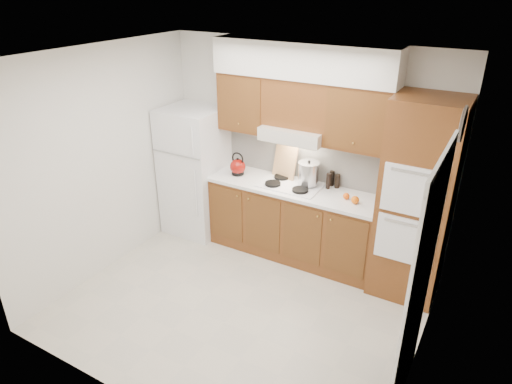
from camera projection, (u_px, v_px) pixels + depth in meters
floor at (241, 304)px, 4.95m from camera, size 3.60×3.60×0.00m
ceiling at (237, 58)px, 3.83m from camera, size 3.60×3.60×0.00m
wall_back at (304, 150)px, 5.57m from camera, size 3.60×0.02×2.60m
wall_left at (105, 163)px, 5.20m from camera, size 0.02×3.00×2.60m
wall_right at (434, 247)px, 3.58m from camera, size 0.02×3.00×2.60m
fridge at (195, 171)px, 6.10m from camera, size 0.75×0.72×1.72m
base_cabinets at (293, 222)px, 5.68m from camera, size 2.11×0.60×0.90m
countertop at (294, 188)px, 5.47m from camera, size 2.13×0.62×0.04m
backsplash at (305, 157)px, 5.58m from camera, size 2.11×0.03×0.56m
oven_cabinet at (416, 201)px, 4.75m from camera, size 0.70×0.65×2.20m
upper_cab_left at (246, 101)px, 5.52m from camera, size 0.63×0.33×0.70m
upper_cab_right at (361, 118)px, 4.88m from camera, size 0.73×0.33×0.70m
range_hood at (295, 133)px, 5.28m from camera, size 0.75×0.45×0.15m
upper_cab_over_hood at (298, 102)px, 5.18m from camera, size 0.75×0.33×0.55m
soffit at (304, 60)px, 4.94m from camera, size 2.13×0.36×0.40m
cooktop at (291, 185)px, 5.50m from camera, size 0.74×0.50×0.01m
doorway at (418, 296)px, 3.42m from camera, size 0.02×0.90×2.10m
wall_clock at (463, 124)px, 3.66m from camera, size 0.02×0.30×0.30m
kettle at (238, 167)px, 5.75m from camera, size 0.21×0.21×0.20m
cutting_board at (285, 163)px, 5.63m from camera, size 0.34×0.18×0.43m
stock_pot at (309, 173)px, 5.42m from camera, size 0.33×0.33×0.26m
condiment_a at (328, 181)px, 5.38m from camera, size 0.06×0.06×0.19m
condiment_b at (332, 178)px, 5.46m from camera, size 0.08×0.08×0.19m
condiment_c at (337, 181)px, 5.40m from camera, size 0.07×0.07×0.17m
orange_near at (355, 200)px, 5.04m from camera, size 0.12×0.12×0.09m
orange_far at (346, 196)px, 5.14m from camera, size 0.08×0.08×0.07m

